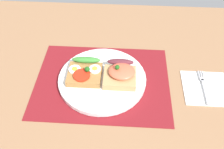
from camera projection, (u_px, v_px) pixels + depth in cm
name	position (u px, v px, depth cm)	size (l,w,h in cm)	color
ground_plane	(103.00, 85.00, 78.84)	(120.00, 90.00, 3.20)	#976C49
placemat	(102.00, 81.00, 77.57)	(41.16, 31.52, 0.30)	maroon
plate	(102.00, 79.00, 76.92)	(26.86, 26.86, 1.48)	white
sandwich_egg_tomato	(85.00, 73.00, 75.79)	(10.13, 10.61, 4.11)	#A1713B
sandwich_salmon	(120.00, 74.00, 74.69)	(9.62, 10.17, 5.39)	tan
napkin	(206.00, 88.00, 75.50)	(13.70, 13.56, 0.60)	white
fork	(204.00, 86.00, 75.43)	(1.62, 13.34, 0.32)	#B7B7BC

